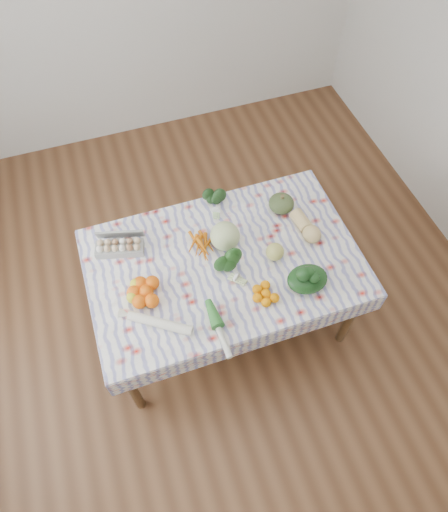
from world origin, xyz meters
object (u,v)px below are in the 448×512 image
at_px(egg_carton, 120,248).
at_px(kabocha_squash, 281,203).
at_px(cabbage, 225,236).
at_px(grapefruit, 275,252).
at_px(butternut_squash, 306,226).
at_px(dining_table, 224,268).

distance_m(egg_carton, kabocha_squash, 1.07).
distance_m(cabbage, grapefruit, 0.32).
bearing_deg(butternut_squash, kabocha_squash, 101.93).
distance_m(butternut_squash, grapefruit, 0.29).
relative_size(kabocha_squash, cabbage, 0.91).
relative_size(dining_table, cabbage, 8.73).
xyz_separation_m(egg_carton, kabocha_squash, (1.07, -0.01, 0.02)).
distance_m(dining_table, egg_carton, 0.66).
height_order(egg_carton, grapefruit, grapefruit).
xyz_separation_m(egg_carton, grapefruit, (0.89, -0.35, 0.02)).
bearing_deg(kabocha_squash, egg_carton, 179.71).
height_order(dining_table, kabocha_squash, kabocha_squash).
xyz_separation_m(cabbage, butternut_squash, (0.52, -0.07, -0.03)).
bearing_deg(cabbage, butternut_squash, -7.18).
xyz_separation_m(egg_carton, butternut_squash, (1.15, -0.23, 0.02)).
bearing_deg(dining_table, butternut_squash, 5.08).
bearing_deg(egg_carton, dining_table, -10.44).
bearing_deg(butternut_squash, grapefruit, -162.59).
height_order(dining_table, cabbage, cabbage).
relative_size(egg_carton, cabbage, 1.60).
relative_size(dining_table, grapefruit, 14.45).
height_order(egg_carton, cabbage, cabbage).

